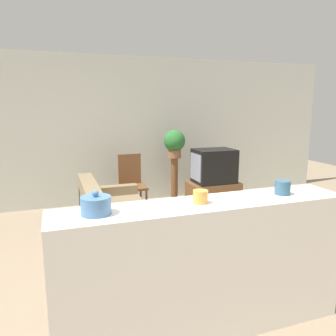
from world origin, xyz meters
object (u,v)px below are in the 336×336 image
Objects in this scene: television at (214,166)px; decorative_bowl at (96,205)px; wooden_chair at (131,181)px; potted_plant at (174,142)px; couch at (116,222)px.

decorative_bowl is at bearing -130.00° from television.
television is at bearing 50.00° from decorative_bowl.
decorative_bowl reaches higher than wooden_chair.
potted_plant is 3.69m from decorative_bowl.
television is 1.39× the size of potted_plant.
couch is 1.74× the size of wooden_chair.
wooden_chair is at bearing -176.68° from potted_plant.
wooden_chair is 3.38m from decorative_bowl.
potted_plant is (1.31, 1.27, 0.89)m from couch.
wooden_chair is 1.02m from potted_plant.
television is at bearing -16.95° from wooden_chair.
potted_plant is at bearing 61.22° from decorative_bowl.
wooden_chair is (0.50, 1.22, 0.25)m from couch.
potted_plant is at bearing 140.11° from television.
television is (1.86, 0.81, 0.50)m from couch.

